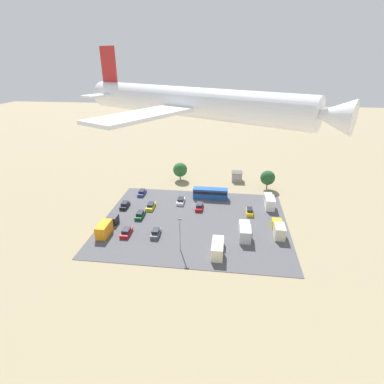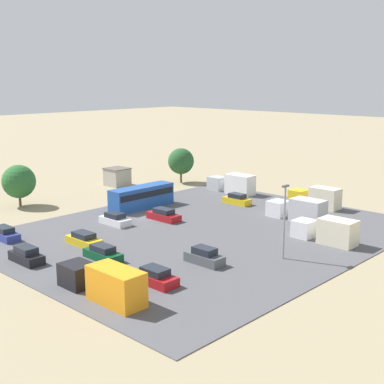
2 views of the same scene
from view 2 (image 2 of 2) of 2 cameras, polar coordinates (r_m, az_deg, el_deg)
name	(u,v)px [view 2 (image 2 of 2)]	position (r m, az deg, el deg)	size (l,w,h in m)	color
ground_plane	(149,218)	(70.54, -4.64, -2.79)	(400.00, 400.00, 0.00)	gray
parking_lot_surface	(203,232)	(63.90, 1.18, -4.29)	(46.34, 37.49, 0.08)	#4C4C51
shed_building	(117,177)	(92.08, -7.98, 1.62)	(3.59, 3.77, 3.05)	#9E998E
bus	(142,196)	(75.57, -5.39, -0.45)	(10.09, 2.60, 3.07)	#1E4C9E
parked_car_0	(115,219)	(67.58, -8.20, -2.92)	(1.91, 4.32, 1.50)	silver
parked_car_1	(237,200)	(77.97, 4.82, -0.81)	(1.74, 4.17, 1.54)	gold
parked_car_2	(204,257)	(53.05, 1.34, -6.92)	(1.73, 4.12, 1.66)	#4C5156
parked_car_3	(155,277)	(48.17, -3.95, -9.03)	(1.92, 4.35, 1.51)	maroon
parked_car_4	(164,215)	(69.03, -3.03, -2.49)	(1.86, 4.72, 1.51)	maroon
parked_car_5	(26,256)	(55.85, -17.24, -6.51)	(1.78, 4.19, 1.63)	black
parked_car_6	(4,234)	(64.53, -19.41, -4.23)	(1.74, 4.50, 1.46)	navy
parked_car_7	(84,240)	(59.93, -11.46, -5.01)	(1.85, 4.58, 1.45)	gold
parked_car_8	(103,253)	(54.95, -9.48, -6.49)	(1.75, 4.52, 1.49)	#0C4723
parked_truck_0	(328,231)	(61.39, 14.30, -4.06)	(2.43, 7.31, 2.85)	silver
parked_truck_1	(317,198)	(77.57, 13.22, -0.61)	(2.31, 7.44, 2.98)	gold
parked_truck_2	(233,184)	(85.30, 4.44, 0.85)	(2.39, 8.28, 3.11)	#ADB2B7
parked_truck_3	(299,210)	(69.98, 11.37, -1.90)	(2.57, 7.79, 2.94)	silver
parked_truck_4	(105,283)	(45.43, -9.31, -9.53)	(2.41, 9.39, 2.95)	black
tree_near_shed	(19,181)	(79.95, -17.99, 1.07)	(4.77, 4.77, 6.00)	brown
tree_apron_mid	(181,161)	(93.43, -1.18, 3.30)	(4.54, 4.54, 6.09)	brown
light_pole_lot_centre	(284,218)	(54.21, 9.83, -2.77)	(0.90, 0.28, 7.61)	gray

